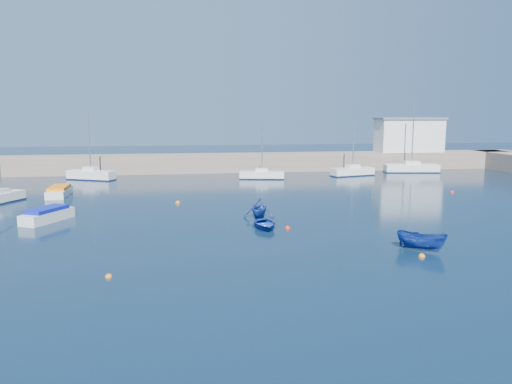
{
  "coord_description": "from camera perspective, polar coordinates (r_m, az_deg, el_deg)",
  "views": [
    {
      "loc": [
        -5.49,
        -27.41,
        8.42
      ],
      "look_at": [
        1.19,
        15.67,
        1.6
      ],
      "focal_mm": 35.0,
      "sensor_mm": 36.0,
      "label": 1
    }
  ],
  "objects": [
    {
      "name": "buoy_3",
      "position": [
        48.23,
        -8.92,
        -1.27
      ],
      "size": [
        0.48,
        0.48,
        0.48
      ],
      "primitive_type": "sphere",
      "color": "orange",
      "rests_on": "ground"
    },
    {
      "name": "buoy_5",
      "position": [
        31.59,
        18.42,
        -7.03
      ],
      "size": [
        0.41,
        0.41,
        0.41
      ],
      "primitive_type": "sphere",
      "color": "orange",
      "rests_on": "ground"
    },
    {
      "name": "harbor_office",
      "position": [
        81.61,
        17.08,
        6.17
      ],
      "size": [
        10.0,
        4.0,
        5.0
      ],
      "primitive_type": "cube",
      "color": "silver",
      "rests_on": "back_wall"
    },
    {
      "name": "back_wall",
      "position": [
        73.96,
        -4.52,
        3.34
      ],
      "size": [
        96.0,
        4.5,
        2.6
      ],
      "primitive_type": "cube",
      "color": "#7A695D",
      "rests_on": "ground"
    },
    {
      "name": "motorboat_2",
      "position": [
        55.63,
        -21.56,
        0.07
      ],
      "size": [
        1.87,
        5.12,
        1.05
      ],
      "rotation": [
        0.0,
        0.0,
        0.02
      ],
      "color": "silver",
      "rests_on": "ground"
    },
    {
      "name": "sailboat_3",
      "position": [
        53.63,
        -27.03,
        -0.54
      ],
      "size": [
        3.27,
        4.86,
        6.43
      ],
      "rotation": [
        0.0,
        0.0,
        -0.45
      ],
      "color": "silver",
      "rests_on": "ground"
    },
    {
      "name": "dinghy_right",
      "position": [
        32.84,
        18.38,
        -5.34
      ],
      "size": [
        3.09,
        3.02,
        1.21
      ],
      "primitive_type": "imported",
      "rotation": [
        0.0,
        0.0,
        0.81
      ],
      "color": "navy",
      "rests_on": "ground"
    },
    {
      "name": "buoy_1",
      "position": [
        37.25,
        3.63,
        -4.19
      ],
      "size": [
        0.42,
        0.42,
        0.42
      ],
      "primitive_type": "sphere",
      "color": "red",
      "rests_on": "ground"
    },
    {
      "name": "ground",
      "position": [
        29.2,
        2.43,
        -7.88
      ],
      "size": [
        220.0,
        220.0,
        0.0
      ],
      "primitive_type": "plane",
      "color": "#0B1F33",
      "rests_on": "ground"
    },
    {
      "name": "sailboat_8",
      "position": [
        76.37,
        17.33,
        2.65
      ],
      "size": [
        7.94,
        3.31,
        10.04
      ],
      "rotation": [
        0.0,
        0.0,
        1.42
      ],
      "color": "silver",
      "rests_on": "ground"
    },
    {
      "name": "dinghy_center",
      "position": [
        37.17,
        0.99,
        -3.69
      ],
      "size": [
        2.41,
        3.27,
        0.65
      ],
      "primitive_type": "imported",
      "rotation": [
        0.0,
        0.0,
        0.05
      ],
      "color": "navy",
      "rests_on": "ground"
    },
    {
      "name": "buoy_0",
      "position": [
        27.49,
        -16.48,
        -9.33
      ],
      "size": [
        0.38,
        0.38,
        0.38
      ],
      "primitive_type": "sphere",
      "color": "orange",
      "rests_on": "ground"
    },
    {
      "name": "dinghy_left",
      "position": [
        41.06,
        0.38,
        -1.83
      ],
      "size": [
        3.43,
        3.67,
        1.57
      ],
      "primitive_type": "imported",
      "rotation": [
        0.0,
        0.0,
        -0.35
      ],
      "color": "navy",
      "rests_on": "ground"
    },
    {
      "name": "sailboat_5",
      "position": [
        68.03,
        -18.34,
        1.9
      ],
      "size": [
        6.45,
        4.35,
        8.46
      ],
      "rotation": [
        0.0,
        0.0,
        1.12
      ],
      "color": "silver",
      "rests_on": "ground"
    },
    {
      "name": "sailboat_6",
      "position": [
        65.42,
        0.68,
        1.99
      ],
      "size": [
        5.99,
        2.71,
        7.66
      ],
      "rotation": [
        0.0,
        0.0,
        1.38
      ],
      "color": "silver",
      "rests_on": "ground"
    },
    {
      "name": "buoy_4",
      "position": [
        58.09,
        21.5,
        -0.07
      ],
      "size": [
        0.42,
        0.42,
        0.42
      ],
      "primitive_type": "sphere",
      "color": "red",
      "rests_on": "ground"
    },
    {
      "name": "sailboat_7",
      "position": [
        70.1,
        10.97,
        2.34
      ],
      "size": [
        6.4,
        3.2,
        8.19
      ],
      "rotation": [
        0.0,
        0.0,
        1.82
      ],
      "color": "silver",
      "rests_on": "ground"
    },
    {
      "name": "motorboat_1",
      "position": [
        42.87,
        -22.75,
        -2.42
      ],
      "size": [
        3.56,
        4.78,
        1.12
      ],
      "rotation": [
        0.0,
        0.0,
        -0.49
      ],
      "color": "silver",
      "rests_on": "ground"
    }
  ]
}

